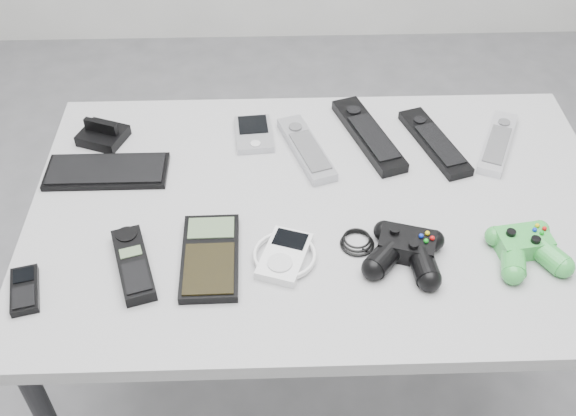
{
  "coord_description": "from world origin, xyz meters",
  "views": [
    {
      "loc": [
        -0.17,
        -0.97,
        1.52
      ],
      "look_at": [
        -0.14,
        -0.13,
        0.72
      ],
      "focal_mm": 42.0,
      "sensor_mm": 36.0,
      "label": 1
    }
  ],
  "objects_px": {
    "desk": "(322,229)",
    "controller_green": "(526,246)",
    "remote_silver_b": "(498,142)",
    "calculator": "(210,256)",
    "pda_keyboard": "(107,171)",
    "controller_black": "(406,249)",
    "remote_black_b": "(434,142)",
    "mp3_player": "(285,255)",
    "cordless_handset": "(133,264)",
    "mobile_phone": "(25,290)",
    "remote_silver_a": "(306,148)",
    "remote_black_a": "(368,134)",
    "pda": "(254,133)"
  },
  "relations": [
    {
      "from": "cordless_handset",
      "to": "calculator",
      "type": "xyz_separation_m",
      "value": [
        0.12,
        0.02,
        -0.0
      ]
    },
    {
      "from": "remote_black_b",
      "to": "calculator",
      "type": "height_order",
      "value": "remote_black_b"
    },
    {
      "from": "pda_keyboard",
      "to": "remote_silver_b",
      "type": "bearing_deg",
      "value": 4.53
    },
    {
      "from": "remote_black_b",
      "to": "remote_silver_a",
      "type": "bearing_deg",
      "value": 165.09
    },
    {
      "from": "remote_black_a",
      "to": "mp3_player",
      "type": "bearing_deg",
      "value": -137.4
    },
    {
      "from": "remote_silver_a",
      "to": "mobile_phone",
      "type": "xyz_separation_m",
      "value": [
        -0.46,
        -0.34,
        -0.0
      ]
    },
    {
      "from": "pda_keyboard",
      "to": "mobile_phone",
      "type": "height_order",
      "value": "mobile_phone"
    },
    {
      "from": "mobile_phone",
      "to": "calculator",
      "type": "height_order",
      "value": "calculator"
    },
    {
      "from": "pda_keyboard",
      "to": "mp3_player",
      "type": "height_order",
      "value": "mp3_player"
    },
    {
      "from": "desk",
      "to": "calculator",
      "type": "xyz_separation_m",
      "value": [
        -0.19,
        -0.13,
        0.07
      ]
    },
    {
      "from": "pda",
      "to": "mobile_phone",
      "type": "relative_size",
      "value": 1.19
    },
    {
      "from": "mobile_phone",
      "to": "calculator",
      "type": "distance_m",
      "value": 0.29
    },
    {
      "from": "remote_black_a",
      "to": "calculator",
      "type": "distance_m",
      "value": 0.43
    },
    {
      "from": "mp3_player",
      "to": "controller_black",
      "type": "xyz_separation_m",
      "value": [
        0.2,
        -0.0,
        0.01
      ]
    },
    {
      "from": "mobile_phone",
      "to": "controller_black",
      "type": "bearing_deg",
      "value": -9.04
    },
    {
      "from": "controller_black",
      "to": "controller_green",
      "type": "relative_size",
      "value": 1.68
    },
    {
      "from": "remote_silver_a",
      "to": "controller_black",
      "type": "xyz_separation_m",
      "value": [
        0.15,
        -0.28,
        0.01
      ]
    },
    {
      "from": "remote_silver_b",
      "to": "controller_black",
      "type": "xyz_separation_m",
      "value": [
        -0.23,
        -0.29,
        0.01
      ]
    },
    {
      "from": "desk",
      "to": "pda_keyboard",
      "type": "xyz_separation_m",
      "value": [
        -0.4,
        0.1,
        0.07
      ]
    },
    {
      "from": "remote_black_b",
      "to": "mp3_player",
      "type": "distance_m",
      "value": 0.42
    },
    {
      "from": "controller_black",
      "to": "controller_green",
      "type": "height_order",
      "value": "controller_black"
    },
    {
      "from": "mobile_phone",
      "to": "remote_black_b",
      "type": "bearing_deg",
      "value": 12.07
    },
    {
      "from": "controller_green",
      "to": "cordless_handset",
      "type": "bearing_deg",
      "value": 172.69
    },
    {
      "from": "pda_keyboard",
      "to": "cordless_handset",
      "type": "relative_size",
      "value": 1.46
    },
    {
      "from": "remote_black_a",
      "to": "mp3_player",
      "type": "xyz_separation_m",
      "value": [
        -0.17,
        -0.32,
        -0.0
      ]
    },
    {
      "from": "pda",
      "to": "remote_silver_b",
      "type": "height_order",
      "value": "remote_silver_b"
    },
    {
      "from": "remote_silver_b",
      "to": "cordless_handset",
      "type": "bearing_deg",
      "value": -131.48
    },
    {
      "from": "remote_silver_b",
      "to": "cordless_handset",
      "type": "distance_m",
      "value": 0.73
    },
    {
      "from": "pda",
      "to": "remote_silver_a",
      "type": "distance_m",
      "value": 0.11
    },
    {
      "from": "remote_silver_b",
      "to": "calculator",
      "type": "xyz_separation_m",
      "value": [
        -0.55,
        -0.28,
        -0.0
      ]
    },
    {
      "from": "pda_keyboard",
      "to": "pda",
      "type": "height_order",
      "value": "pda"
    },
    {
      "from": "desk",
      "to": "controller_green",
      "type": "height_order",
      "value": "controller_green"
    },
    {
      "from": "pda_keyboard",
      "to": "controller_black",
      "type": "xyz_separation_m",
      "value": [
        0.52,
        -0.23,
        0.01
      ]
    },
    {
      "from": "remote_silver_a",
      "to": "calculator",
      "type": "xyz_separation_m",
      "value": [
        -0.17,
        -0.28,
        -0.0
      ]
    },
    {
      "from": "remote_black_b",
      "to": "controller_green",
      "type": "xyz_separation_m",
      "value": [
        0.09,
        -0.29,
        0.01
      ]
    },
    {
      "from": "remote_silver_b",
      "to": "calculator",
      "type": "height_order",
      "value": "remote_silver_b"
    },
    {
      "from": "remote_black_b",
      "to": "controller_black",
      "type": "xyz_separation_m",
      "value": [
        -0.1,
        -0.3,
        0.01
      ]
    },
    {
      "from": "pda",
      "to": "remote_black_b",
      "type": "distance_m",
      "value": 0.36
    },
    {
      "from": "mobile_phone",
      "to": "calculator",
      "type": "relative_size",
      "value": 0.51
    },
    {
      "from": "cordless_handset",
      "to": "pda",
      "type": "bearing_deg",
      "value": 43.8
    },
    {
      "from": "mobile_phone",
      "to": "mp3_player",
      "type": "bearing_deg",
      "value": -5.98
    },
    {
      "from": "remote_silver_b",
      "to": "mobile_phone",
      "type": "distance_m",
      "value": 0.9
    },
    {
      "from": "pda_keyboard",
      "to": "mp3_player",
      "type": "xyz_separation_m",
      "value": [
        0.33,
        -0.23,
        0.0
      ]
    },
    {
      "from": "mobile_phone",
      "to": "controller_green",
      "type": "height_order",
      "value": "controller_green"
    },
    {
      "from": "pda_keyboard",
      "to": "remote_silver_b",
      "type": "distance_m",
      "value": 0.76
    },
    {
      "from": "remote_silver_a",
      "to": "mp3_player",
      "type": "relative_size",
      "value": 1.78
    },
    {
      "from": "remote_black_b",
      "to": "controller_black",
      "type": "bearing_deg",
      "value": -127.38
    },
    {
      "from": "remote_black_a",
      "to": "remote_silver_b",
      "type": "bearing_deg",
      "value": -25.56
    },
    {
      "from": "remote_silver_a",
      "to": "remote_silver_b",
      "type": "relative_size",
      "value": 1.01
    },
    {
      "from": "mobile_phone",
      "to": "controller_green",
      "type": "bearing_deg",
      "value": -10.17
    }
  ]
}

